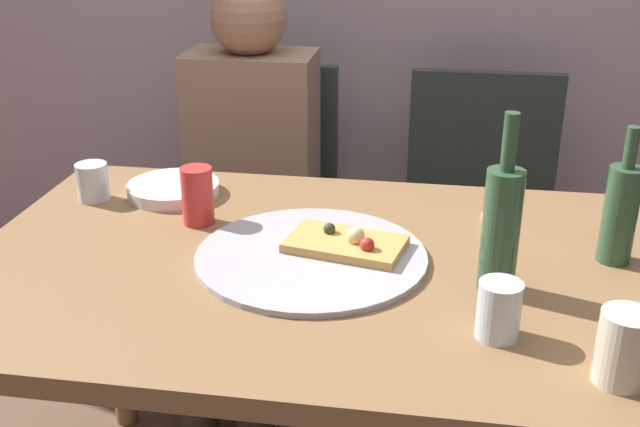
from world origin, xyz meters
name	(u,v)px	position (x,y,z in m)	size (l,w,h in m)	color
dining_table	(331,300)	(0.00, 0.00, 0.66)	(1.39, 0.87, 0.74)	olive
pizza_tray	(312,255)	(-0.04, 0.00, 0.75)	(0.44, 0.44, 0.01)	#ADADB2
pizza_slice_last	(347,243)	(0.02, 0.03, 0.77)	(0.24, 0.17, 0.05)	tan
wine_bottle	(501,227)	(0.30, -0.06, 0.86)	(0.07, 0.07, 0.32)	#2D5133
beer_bottle	(620,212)	(0.52, 0.09, 0.84)	(0.06, 0.06, 0.26)	#2D5133
tumbler_near	(93,182)	(-0.57, 0.22, 0.79)	(0.07, 0.07, 0.08)	silver
wine_glass	(624,348)	(0.46, -0.31, 0.80)	(0.08, 0.08, 0.11)	beige
short_glass	(499,310)	(0.29, -0.22, 0.79)	(0.07, 0.07, 0.09)	silver
soda_can	(197,196)	(-0.30, 0.13, 0.80)	(0.07, 0.07, 0.12)	red
plate_stack	(173,189)	(-0.40, 0.27, 0.76)	(0.21, 0.21, 0.03)	white
table_knife	(489,235)	(0.30, 0.16, 0.75)	(0.22, 0.02, 0.01)	#B7B7BC
chair_left	(260,198)	(-0.34, 0.84, 0.51)	(0.44, 0.44, 0.90)	#2D3833
chair_right	(479,211)	(0.32, 0.84, 0.51)	(0.44, 0.44, 0.90)	#2D3833
guest_in_sweater	(246,176)	(-0.34, 0.68, 0.64)	(0.36, 0.56, 1.17)	#937A60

